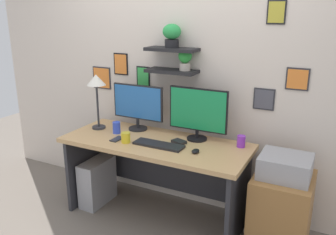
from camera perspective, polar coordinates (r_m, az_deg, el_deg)
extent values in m
plane|color=#70665B|center=(3.48, -1.91, -15.45)|extent=(8.00, 8.00, 0.00)
cube|color=beige|center=(3.37, 1.52, 8.17)|extent=(4.40, 0.04, 2.70)
cube|color=black|center=(3.27, 0.60, 7.44)|extent=(0.48, 0.20, 0.03)
cube|color=black|center=(3.24, 0.61, 10.87)|extent=(0.48, 0.20, 0.03)
cylinder|color=black|center=(3.24, 0.61, 11.78)|extent=(0.13, 0.13, 0.07)
ellipsoid|color=green|center=(3.23, 0.62, 13.62)|extent=(0.16, 0.16, 0.14)
cylinder|color=#B2A899|center=(3.20, 2.72, 8.12)|extent=(0.10, 0.10, 0.07)
ellipsoid|color=green|center=(3.19, 2.75, 9.85)|extent=(0.12, 0.12, 0.13)
cube|color=black|center=(3.04, 17.01, 15.85)|extent=(0.15, 0.02, 0.19)
cube|color=gold|center=(3.03, 16.98, 15.85)|extent=(0.12, 0.00, 0.16)
cube|color=#2D2D33|center=(3.83, -10.53, 6.28)|extent=(0.22, 0.02, 0.23)
cube|color=orange|center=(3.83, -10.61, 6.26)|extent=(0.20, 0.00, 0.21)
cube|color=black|center=(3.66, -7.54, 8.50)|extent=(0.16, 0.02, 0.22)
cube|color=orange|center=(3.65, -7.62, 8.48)|extent=(0.14, 0.00, 0.19)
cube|color=black|center=(3.54, -3.96, 6.61)|extent=(0.15, 0.02, 0.20)
cube|color=green|center=(3.53, -4.04, 6.58)|extent=(0.12, 0.00, 0.17)
cube|color=#2D2D33|center=(3.05, 20.06, 5.81)|extent=(0.18, 0.02, 0.18)
cube|color=orange|center=(3.04, 20.03, 5.78)|extent=(0.16, 0.00, 0.16)
cube|color=#2D2D33|center=(3.13, 15.14, 2.87)|extent=(0.18, 0.02, 0.18)
cube|color=#4C4C56|center=(3.12, 15.11, 2.83)|extent=(0.15, 0.00, 0.16)
cube|color=tan|center=(3.15, -2.04, -4.15)|extent=(1.67, 0.68, 0.04)
cube|color=#2D2D33|center=(3.71, -12.61, -7.51)|extent=(0.04, 0.62, 0.71)
cube|color=#2D2D33|center=(3.05, 11.24, -13.08)|extent=(0.04, 0.62, 0.71)
cube|color=#2D2D33|center=(3.53, 0.40, -7.75)|extent=(1.47, 0.02, 0.50)
cylinder|color=black|center=(3.46, -4.83, -1.76)|extent=(0.18, 0.18, 0.02)
cylinder|color=black|center=(3.44, -4.85, -0.84)|extent=(0.03, 0.03, 0.10)
cube|color=black|center=(3.39, -4.85, 2.48)|extent=(0.53, 0.02, 0.33)
cube|color=#2866B2|center=(3.38, -4.97, 2.44)|extent=(0.50, 0.00, 0.31)
cylinder|color=black|center=(3.19, 4.65, -3.37)|extent=(0.18, 0.18, 0.02)
cylinder|color=black|center=(3.18, 4.67, -2.57)|extent=(0.03, 0.03, 0.08)
cube|color=black|center=(3.12, 4.84, 1.27)|extent=(0.54, 0.02, 0.38)
cube|color=#198C4C|center=(3.11, 4.75, 1.21)|extent=(0.51, 0.00, 0.36)
cube|color=black|center=(3.03, -1.52, -4.39)|extent=(0.44, 0.14, 0.02)
ellipsoid|color=black|center=(2.90, 4.42, -5.40)|extent=(0.06, 0.09, 0.03)
cylinder|color=#2D2D33|center=(3.54, -11.02, -1.54)|extent=(0.13, 0.13, 0.02)
cylinder|color=#2D2D33|center=(3.48, -11.21, 1.82)|extent=(0.02, 0.02, 0.41)
cone|color=white|center=(3.42, -11.46, 5.95)|extent=(0.18, 0.18, 0.10)
cube|color=#2D2D33|center=(3.21, -8.15, -3.44)|extent=(0.07, 0.14, 0.01)
cylinder|color=yellow|center=(3.12, -6.79, -3.21)|extent=(0.08, 0.08, 0.09)
cylinder|color=purple|center=(3.06, 11.65, -3.76)|extent=(0.07, 0.07, 0.10)
cube|color=black|center=(3.09, 1.78, -3.91)|extent=(0.14, 0.12, 0.02)
cylinder|color=blue|center=(3.36, -8.25, -1.61)|extent=(0.07, 0.07, 0.11)
cube|color=#9E6B38|center=(3.06, 17.60, -14.28)|extent=(0.44, 0.50, 0.63)
cube|color=#9E9EA3|center=(2.88, 18.30, -7.44)|extent=(0.38, 0.34, 0.17)
cube|color=#99999E|center=(3.65, -11.24, -10.07)|extent=(0.18, 0.40, 0.45)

